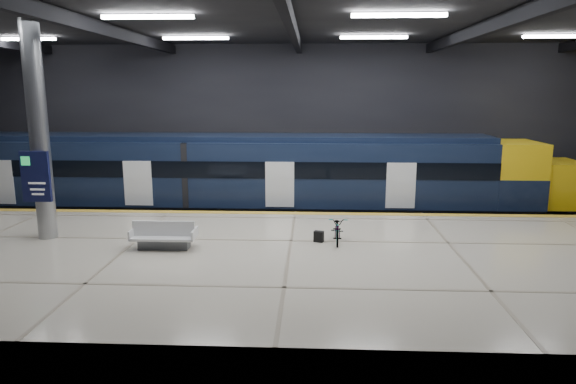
{
  "coord_description": "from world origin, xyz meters",
  "views": [
    {
      "loc": [
        0.67,
        -16.87,
        5.86
      ],
      "look_at": [
        -0.22,
        1.5,
        2.2
      ],
      "focal_mm": 32.0,
      "sensor_mm": 36.0,
      "label": 1
    }
  ],
  "objects": [
    {
      "name": "ground",
      "position": [
        0.0,
        0.0,
        0.0
      ],
      "size": [
        30.0,
        30.0,
        0.0
      ],
      "primitive_type": "plane",
      "color": "black",
      "rests_on": "ground"
    },
    {
      "name": "bench",
      "position": [
        -3.84,
        -2.0,
        1.4
      ],
      "size": [
        1.96,
        0.83,
        0.86
      ],
      "rotation": [
        0.0,
        0.0,
        0.01
      ],
      "color": "#595B60",
      "rests_on": "platform"
    },
    {
      "name": "info_column",
      "position": [
        -8.0,
        -1.03,
        4.46
      ],
      "size": [
        0.9,
        0.78,
        6.9
      ],
      "color": "#9EA0A5",
      "rests_on": "platform"
    },
    {
      "name": "train",
      "position": [
        -1.89,
        5.5,
        2.06
      ],
      "size": [
        29.4,
        2.84,
        3.79
      ],
      "color": "black",
      "rests_on": "ground"
    },
    {
      "name": "safety_strip",
      "position": [
        0.0,
        2.75,
        1.11
      ],
      "size": [
        30.0,
        0.4,
        0.01
      ],
      "primitive_type": "cube",
      "color": "gold",
      "rests_on": "platform"
    },
    {
      "name": "bicycle",
      "position": [
        1.49,
        -1.09,
        1.53
      ],
      "size": [
        0.63,
        1.67,
        0.87
      ],
      "primitive_type": "imported",
      "rotation": [
        0.0,
        0.0,
        -0.03
      ],
      "color": "#99999E",
      "rests_on": "platform"
    },
    {
      "name": "rails",
      "position": [
        0.0,
        5.5,
        0.08
      ],
      "size": [
        30.0,
        1.52,
        0.16
      ],
      "color": "gray",
      "rests_on": "ground"
    },
    {
      "name": "room_shell",
      "position": [
        -0.0,
        0.0,
        5.72
      ],
      "size": [
        30.1,
        16.1,
        8.05
      ],
      "color": "black",
      "rests_on": "ground"
    },
    {
      "name": "pannier_bag",
      "position": [
        0.89,
        -1.09,
        1.28
      ],
      "size": [
        0.34,
        0.27,
        0.35
      ],
      "primitive_type": "cube",
      "rotation": [
        0.0,
        0.0,
        -0.34
      ],
      "color": "black",
      "rests_on": "platform"
    },
    {
      "name": "platform",
      "position": [
        0.0,
        -2.5,
        0.55
      ],
      "size": [
        30.0,
        11.0,
        1.1
      ],
      "primitive_type": "cube",
      "color": "beige",
      "rests_on": "ground"
    }
  ]
}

